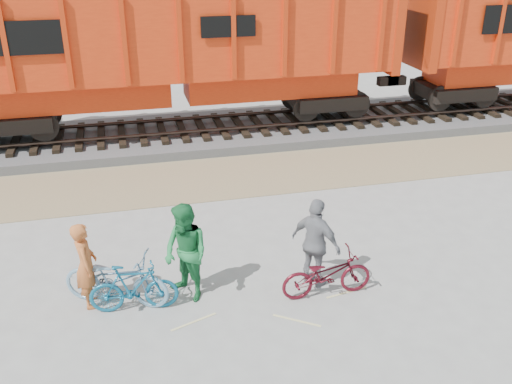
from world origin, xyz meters
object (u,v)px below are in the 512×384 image
hopper_car_center (175,48)px  person_woman (316,243)px  bicycle_blue (116,279)px  bicycle_teal (134,288)px  bicycle_maroon (327,274)px  person_man (186,253)px  person_solo (86,265)px

hopper_car_center → person_woman: bearing=-80.4°
bicycle_blue → bicycle_teal: bicycle_blue is taller
bicycle_blue → bicycle_maroon: (3.87, -0.68, -0.07)m
bicycle_teal → person_man: 1.12m
bicycle_maroon → person_solo: size_ratio=1.04×
bicycle_maroon → person_man: 2.68m
bicycle_blue → bicycle_maroon: bicycle_blue is taller
bicycle_blue → person_woman: 3.80m
bicycle_teal → bicycle_maroon: size_ratio=0.92×
bicycle_teal → bicycle_maroon: (3.57, -0.38, -0.02)m
bicycle_maroon → person_man: person_man is taller
bicycle_maroon → person_man: (-2.57, 0.58, 0.50)m
hopper_car_center → bicycle_maroon: hopper_car_center is taller
person_solo → person_woman: bearing=-100.0°
hopper_car_center → person_woman: hopper_car_center is taller
hopper_car_center → bicycle_blue: 9.48m
person_solo → person_woman: (4.27, -0.38, 0.08)m
hopper_car_center → bicycle_teal: size_ratio=8.72×
hopper_car_center → bicycle_teal: (-1.92, -9.19, -2.52)m
hopper_car_center → person_man: size_ratio=7.31×
hopper_car_center → person_solo: hopper_car_center is taller
person_woman → bicycle_blue: bearing=48.9°
person_solo → person_man: bearing=-101.4°
bicycle_blue → person_solo: (-0.50, 0.10, 0.31)m
hopper_car_center → bicycle_blue: bearing=-104.1°
hopper_car_center → person_solo: bearing=-107.2°
bicycle_maroon → person_man: bearing=77.5°
person_woman → bicycle_maroon: bearing=157.2°
bicycle_maroon → person_woman: (-0.10, 0.40, 0.46)m
bicycle_maroon → bicycle_blue: bearing=80.2°
bicycle_blue → bicycle_maroon: size_ratio=1.15×
person_solo → person_man: (1.80, -0.20, 0.11)m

